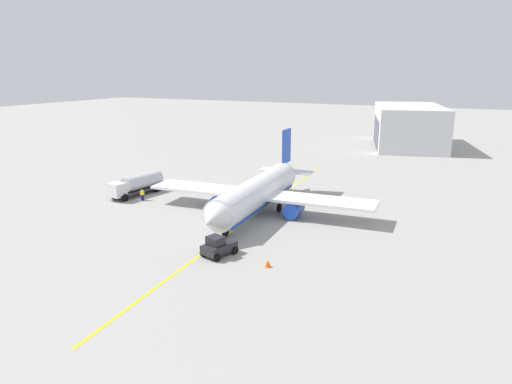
# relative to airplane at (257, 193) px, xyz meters

# --- Properties ---
(ground_plane) EXTENTS (400.00, 400.00, 0.00)m
(ground_plane) POSITION_rel_airplane_xyz_m (0.46, 0.03, -2.75)
(ground_plane) COLOR #9E9B96
(airplane) EXTENTS (29.61, 31.54, 9.87)m
(airplane) POSITION_rel_airplane_xyz_m (0.00, 0.00, 0.00)
(airplane) COLOR white
(airplane) RESTS_ON ground
(fuel_tanker) EXTENTS (10.43, 3.93, 3.15)m
(fuel_tanker) POSITION_rel_airplane_xyz_m (-0.25, -20.61, -1.03)
(fuel_tanker) COLOR #2D2D33
(fuel_tanker) RESTS_ON ground
(pushback_tug) EXTENTS (4.00, 3.10, 2.20)m
(pushback_tug) POSITION_rel_airplane_xyz_m (15.18, 2.90, -1.74)
(pushback_tug) COLOR #232328
(pushback_tug) RESTS_ON ground
(refueling_worker) EXTENTS (0.63, 0.59, 1.71)m
(refueling_worker) POSITION_rel_airplane_xyz_m (1.98, -17.86, -1.93)
(refueling_worker) COLOR navy
(refueling_worker) RESTS_ON ground
(safety_cone_nose) EXTENTS (0.64, 0.64, 0.72)m
(safety_cone_nose) POSITION_rel_airplane_xyz_m (15.57, 8.71, -2.39)
(safety_cone_nose) COLOR #F2590F
(safety_cone_nose) RESTS_ON ground
(distant_hangar) EXTENTS (32.33, 22.31, 10.04)m
(distant_hangar) POSITION_rel_airplane_xyz_m (-67.28, 9.16, 2.26)
(distant_hangar) COLOR silver
(distant_hangar) RESTS_ON ground
(taxi_line_marking) EXTENTS (67.35, 5.03, 0.01)m
(taxi_line_marking) POSITION_rel_airplane_xyz_m (0.46, 0.03, -2.75)
(taxi_line_marking) COLOR yellow
(taxi_line_marking) RESTS_ON ground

